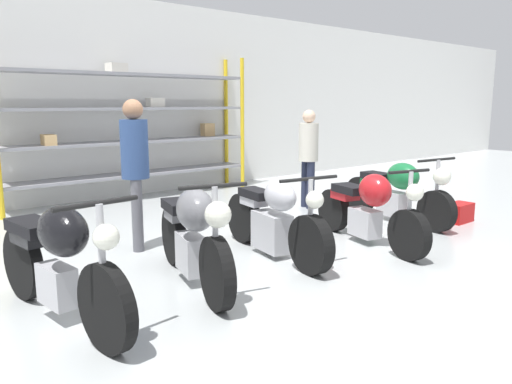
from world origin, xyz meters
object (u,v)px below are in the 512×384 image
shelving_rack (133,124)px  toolbox (459,213)px  person_near_rack (308,151)px  motorcycle_black (58,259)px  motorcycle_silver (274,220)px  motorcycle_grey (193,233)px  person_browsing (135,162)px  motorcycle_red (369,208)px  motorcycle_green (398,191)px

shelving_rack → toolbox: size_ratio=10.70×
person_near_rack → toolbox: (0.96, -2.16, -0.81)m
motorcycle_black → motorcycle_silver: bearing=88.4°
motorcycle_black → motorcycle_grey: bearing=85.0°
person_browsing → person_near_rack: 3.31m
shelving_rack → motorcycle_black: bearing=-122.9°
motorcycle_silver → person_browsing: (-1.05, 1.26, 0.63)m
shelving_rack → motorcycle_black: 5.38m
motorcycle_grey → motorcycle_red: size_ratio=0.97×
person_near_rack → toolbox: person_near_rack is taller
motorcycle_grey → toolbox: bearing=101.0°
motorcycle_grey → motorcycle_red: 2.43m
motorcycle_silver → motorcycle_red: bearing=82.0°
motorcycle_red → person_browsing: person_browsing is taller
shelving_rack → motorcycle_black: size_ratio=2.27×
motorcycle_black → person_near_rack: person_near_rack is taller
motorcycle_grey → motorcycle_green: motorcycle_grey is taller
motorcycle_green → person_near_rack: 1.65m
shelving_rack → motorcycle_grey: size_ratio=2.42×
motorcycle_red → person_near_rack: bearing=167.3°
motorcycle_red → person_near_rack: person_near_rack is taller
motorcycle_green → person_browsing: size_ratio=1.15×
motorcycle_grey → toolbox: size_ratio=4.42×
motorcycle_silver → person_near_rack: (2.24, 1.63, 0.53)m
motorcycle_grey → shelving_rack: bearing=175.5°
motorcycle_green → toolbox: size_ratio=4.63×
motorcycle_red → person_browsing: bearing=-111.9°
person_browsing → motorcycle_black: bearing=72.5°
shelving_rack → motorcycle_red: (0.80, -4.65, -0.89)m
motorcycle_silver → person_near_rack: bearing=135.5°
motorcycle_silver → person_browsing: 1.76m
motorcycle_grey → motorcycle_black: bearing=-73.1°
motorcycle_grey → person_near_rack: person_near_rack is taller
person_browsing → toolbox: 4.70m
motorcycle_green → person_browsing: (-3.57, 1.19, 0.59)m
motorcycle_black → motorcycle_grey: motorcycle_black is taller
motorcycle_black → motorcycle_red: size_ratio=1.04×
shelving_rack → person_near_rack: (1.81, -2.63, -0.40)m
shelving_rack → motorcycle_grey: bearing=-110.1°
shelving_rack → motorcycle_green: (2.09, -4.19, -0.89)m
shelving_rack → person_near_rack: bearing=-55.4°
motorcycle_red → toolbox: bearing=99.9°
motorcycle_silver → toolbox: motorcycle_silver is taller
motorcycle_red → toolbox: (1.97, -0.14, -0.32)m
motorcycle_grey → motorcycle_silver: 1.21m
shelving_rack → motorcycle_silver: bearing=-95.7°
motorcycle_black → person_near_rack: 5.06m
motorcycle_green → toolbox: bearing=56.9°
motorcycle_green → motorcycle_grey: bearing=-77.8°
motorcycle_grey → motorcycle_green: size_ratio=0.95×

